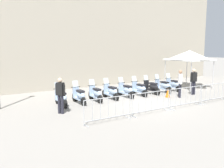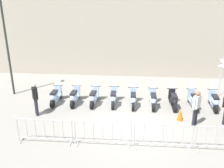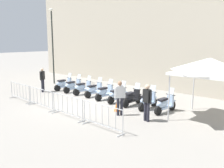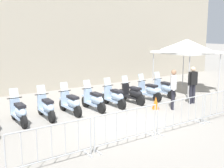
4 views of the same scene
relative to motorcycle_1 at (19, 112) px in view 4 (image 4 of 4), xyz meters
The scene contains 17 objects.
ground_plane 3.86m from the motorcycle_1, 33.54° to the right, with size 120.00×120.00×0.00m, color gray.
motorcycle_1 is the anchor object (origin of this frame).
motorcycle_2 1.07m from the motorcycle_1, ahead, with size 0.56×1.73×1.24m.
motorcycle_3 2.14m from the motorcycle_1, ahead, with size 0.56×1.72×1.24m.
motorcycle_4 3.21m from the motorcycle_1, ahead, with size 0.56×1.72×1.24m.
motorcycle_5 4.28m from the motorcycle_1, ahead, with size 0.56×1.72×1.24m.
motorcycle_6 5.35m from the motorcycle_1, ahead, with size 0.56×1.72×1.24m.
motorcycle_7 6.42m from the motorcycle_1, ahead, with size 0.56×1.73×1.24m.
motorcycle_8 7.48m from the motorcycle_1, ahead, with size 0.56×1.73×1.24m.
barrier_segment_0 3.78m from the motorcycle_1, 96.36° to the right, with size 2.32×0.45×1.07m.
barrier_segment_1 4.26m from the motorcycle_1, 62.21° to the right, with size 2.32×0.45×1.07m.
barrier_segment_2 5.80m from the motorcycle_1, 40.73° to the right, with size 2.32×0.45×1.07m.
barrier_segment_3 7.79m from the motorcycle_1, 29.17° to the right, with size 2.32×0.45×1.07m.
officer_near_row_end 6.37m from the motorcycle_1, 16.91° to the right, with size 0.40×0.44×1.73m.
officer_by_barriers 7.77m from the motorcycle_1, 12.48° to the right, with size 0.54×0.28×1.73m.
canopy_tent 9.74m from the motorcycle_1, ahead, with size 2.83×2.83×2.91m.
traffic_cone 5.67m from the motorcycle_1, 14.29° to the right, with size 0.32×0.32×0.55m, color orange.
Camera 4 is at (-6.43, -8.12, 3.37)m, focal length 46.69 mm.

